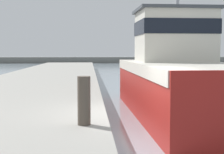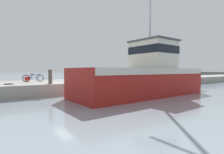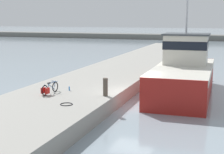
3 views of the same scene
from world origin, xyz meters
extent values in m
plane|color=#84939E|center=(0.00, 0.00, 0.00)|extent=(320.00, 320.00, 0.00)
cube|color=maroon|center=(2.36, 4.15, 1.00)|extent=(3.82, 10.38, 1.99)
cone|color=maroon|center=(2.25, 10.23, 1.00)|extent=(1.93, 1.89, 1.89)
cube|color=beige|center=(2.36, 4.15, 1.79)|extent=(3.89, 10.18, 0.40)
cube|color=beige|center=(2.34, 5.44, 3.01)|extent=(2.95, 2.51, 2.04)
cube|color=black|center=(2.34, 5.44, 3.37)|extent=(3.01, 2.56, 0.57)
cube|color=#3D4247|center=(2.34, 5.44, 4.09)|extent=(3.18, 2.71, 0.12)
cube|color=silver|center=(9.83, 36.70, 0.55)|extent=(6.94, 5.51, 1.10)
cone|color=silver|center=(6.41, 34.50, 0.55)|extent=(1.61, 1.55, 1.05)
cube|color=silver|center=(9.83, 36.70, 0.99)|extent=(6.84, 5.47, 0.22)
cube|color=silver|center=(9.10, 36.23, 1.56)|extent=(2.97, 2.74, 0.92)
cube|color=black|center=(9.10, 36.23, 1.72)|extent=(3.03, 2.80, 0.26)
cube|color=#3D4247|center=(9.10, 36.23, 2.08)|extent=(3.21, 2.96, 0.12)
cylinder|color=#B2B2B7|center=(9.41, 36.43, 3.53)|extent=(0.14, 0.14, 2.77)
cylinder|color=#B2B2B7|center=(9.41, 36.43, 4.22)|extent=(1.11, 1.65, 0.10)
cylinder|color=#51473D|center=(-1.26, -1.36, 1.39)|extent=(0.27, 0.27, 1.02)
camera|label=1|loc=(-1.14, -8.46, 2.41)|focal=55.00mm
camera|label=2|loc=(11.48, -5.06, 1.85)|focal=28.00mm
camera|label=3|loc=(5.23, -19.10, 5.24)|focal=55.00mm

